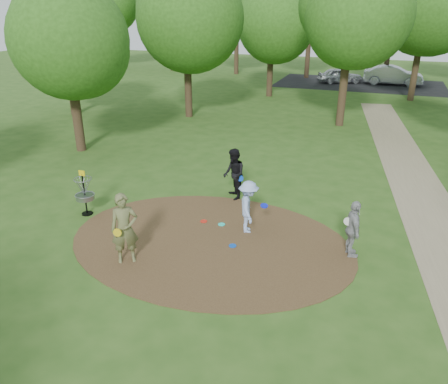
% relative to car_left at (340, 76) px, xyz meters
% --- Properties ---
extents(ground, '(100.00, 100.00, 0.00)m').
position_rel_car_left_xyz_m(ground, '(-0.30, -29.94, -0.64)').
color(ground, '#2D5119').
rests_on(ground, ground).
extents(dirt_clearing, '(8.40, 8.40, 0.02)m').
position_rel_car_left_xyz_m(dirt_clearing, '(-0.30, -29.94, -0.63)').
color(dirt_clearing, '#47301C').
rests_on(dirt_clearing, ground).
extents(footpath, '(7.55, 39.89, 0.01)m').
position_rel_car_left_xyz_m(footpath, '(6.20, -27.94, -0.64)').
color(footpath, '#8C7A5B').
rests_on(footpath, ground).
extents(parking_lot, '(14.00, 8.00, 0.01)m').
position_rel_car_left_xyz_m(parking_lot, '(1.70, 0.06, -0.64)').
color(parking_lot, black).
rests_on(parking_lot, ground).
extents(player_observer_with_disc, '(0.86, 0.80, 1.97)m').
position_rel_car_left_xyz_m(player_observer_with_disc, '(-2.00, -31.67, 0.34)').
color(player_observer_with_disc, '#63663B').
rests_on(player_observer_with_disc, ground).
extents(player_throwing_with_disc, '(1.11, 1.20, 1.63)m').
position_rel_car_left_xyz_m(player_throwing_with_disc, '(0.55, -28.93, 0.17)').
color(player_throwing_with_disc, '#9CB5E9').
rests_on(player_throwing_with_disc, ground).
extents(player_walking_with_disc, '(1.06, 1.12, 1.82)m').
position_rel_car_left_xyz_m(player_walking_with_disc, '(-0.66, -26.73, 0.27)').
color(player_walking_with_disc, black).
rests_on(player_walking_with_disc, ground).
extents(player_waiting_with_disc, '(0.69, 1.04, 1.64)m').
position_rel_car_left_xyz_m(player_waiting_with_disc, '(3.62, -29.31, 0.18)').
color(player_waiting_with_disc, '#97989A').
rests_on(player_waiting_with_disc, ground).
extents(disc_ground_cyan, '(0.22, 0.22, 0.02)m').
position_rel_car_left_xyz_m(disc_ground_cyan, '(-0.34, -28.85, -0.61)').
color(disc_ground_cyan, '#1CE3CA').
rests_on(disc_ground_cyan, dirt_clearing).
extents(disc_ground_blue, '(0.22, 0.22, 0.02)m').
position_rel_car_left_xyz_m(disc_ground_blue, '(0.42, -29.98, -0.61)').
color(disc_ground_blue, blue).
rests_on(disc_ground_blue, dirt_clearing).
extents(disc_ground_red, '(0.22, 0.22, 0.02)m').
position_rel_car_left_xyz_m(disc_ground_red, '(-0.95, -28.84, -0.61)').
color(disc_ground_red, red).
rests_on(disc_ground_red, dirt_clearing).
extents(car_left, '(4.07, 2.94, 1.29)m').
position_rel_car_left_xyz_m(car_left, '(0.00, 0.00, 0.00)').
color(car_left, '#B1B3B9').
rests_on(car_left, ground).
extents(car_right, '(4.85, 1.72, 1.59)m').
position_rel_car_left_xyz_m(car_right, '(4.37, 0.62, 0.15)').
color(car_right, '#B0B4B8').
rests_on(car_right, ground).
extents(disc_golf_basket, '(0.63, 0.63, 1.54)m').
position_rel_car_left_xyz_m(disc_golf_basket, '(-4.80, -29.64, 0.23)').
color(disc_golf_basket, black).
rests_on(disc_golf_basket, ground).
extents(tree_ring, '(37.18, 45.98, 9.55)m').
position_rel_car_left_xyz_m(tree_ring, '(1.54, -19.92, 4.61)').
color(tree_ring, '#332316').
rests_on(tree_ring, ground).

